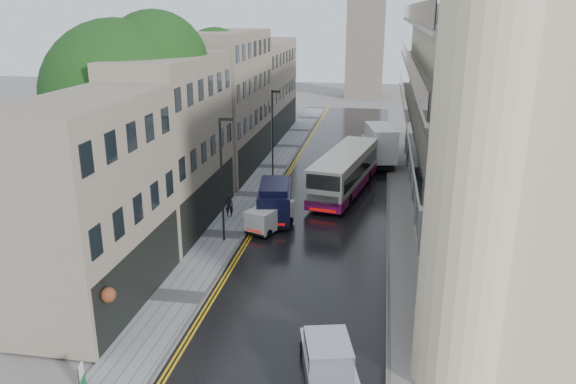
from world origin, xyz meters
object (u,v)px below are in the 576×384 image
(pedestrian, at_px, (229,206))
(lamp_post_near, at_px, (222,181))
(navy_van, at_px, (259,208))
(lamp_post_far, at_px, (272,134))
(silver_hatchback, at_px, (310,384))
(white_van, at_px, (250,221))
(cream_bus, at_px, (317,182))
(white_lorry, at_px, (372,149))
(tree_near, at_px, (122,123))
(tree_far, at_px, (194,103))
(estate_sign, at_px, (81,376))

(pedestrian, xyz_separation_m, lamp_post_near, (0.79, -4.18, 3.06))
(navy_van, relative_size, lamp_post_far, 0.73)
(navy_van, bearing_deg, lamp_post_far, 88.34)
(silver_hatchback, bearing_deg, white_van, 97.44)
(cream_bus, xyz_separation_m, white_lorry, (3.73, 10.15, 0.25))
(tree_near, relative_size, cream_bus, 1.16)
(cream_bus, height_order, lamp_post_near, lamp_post_near)
(silver_hatchback, height_order, lamp_post_far, lamp_post_far)
(silver_hatchback, distance_m, white_van, 16.87)
(silver_hatchback, xyz_separation_m, white_van, (-6.01, 15.77, 0.04))
(tree_far, distance_m, white_van, 16.20)
(white_lorry, height_order, estate_sign, white_lorry)
(white_lorry, distance_m, navy_van, 17.26)
(cream_bus, xyz_separation_m, silver_hatchback, (2.45, -22.37, -0.83))
(silver_hatchback, bearing_deg, cream_bus, 82.84)
(lamp_post_near, bearing_deg, silver_hatchback, -64.49)
(navy_van, bearing_deg, lamp_post_near, -130.86)
(cream_bus, height_order, white_van, cream_bus)
(tree_far, relative_size, white_van, 3.38)
(tree_far, xyz_separation_m, lamp_post_near, (6.64, -14.74, -2.28))
(tree_far, bearing_deg, pedestrian, -61.05)
(silver_hatchback, bearing_deg, lamp_post_far, 90.35)
(white_lorry, bearing_deg, cream_bus, -121.93)
(tree_near, xyz_separation_m, white_lorry, (15.49, 16.67, -5.04))
(silver_hatchback, relative_size, lamp_post_far, 0.58)
(cream_bus, bearing_deg, tree_near, -140.37)
(navy_van, bearing_deg, pedestrian, 138.86)
(estate_sign, bearing_deg, white_van, 67.32)
(tree_near, xyz_separation_m, tree_far, (0.30, 13.00, -0.72))
(white_van, distance_m, navy_van, 1.15)
(white_lorry, relative_size, pedestrian, 4.64)
(navy_van, bearing_deg, estate_sign, -108.27)
(estate_sign, bearing_deg, silver_hatchback, -8.97)
(cream_bus, distance_m, pedestrian, 6.98)
(white_van, bearing_deg, cream_bus, 83.95)
(tree_near, relative_size, white_lorry, 1.94)
(pedestrian, height_order, estate_sign, pedestrian)
(silver_hatchback, height_order, navy_van, navy_van)
(silver_hatchback, relative_size, pedestrian, 2.75)
(tree_near, relative_size, white_van, 3.77)
(silver_hatchback, bearing_deg, pedestrian, 100.39)
(lamp_post_near, bearing_deg, white_lorry, 63.32)
(navy_van, relative_size, estate_sign, 5.55)
(tree_near, bearing_deg, cream_bus, 29.01)
(lamp_post_near, height_order, lamp_post_far, lamp_post_near)
(navy_van, xyz_separation_m, pedestrian, (-2.45, 1.58, -0.50))
(tree_far, relative_size, navy_van, 2.32)
(white_lorry, distance_m, silver_hatchback, 32.56)
(tree_far, bearing_deg, white_van, -58.86)
(cream_bus, xyz_separation_m, lamp_post_far, (-4.57, 6.30, 2.14))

